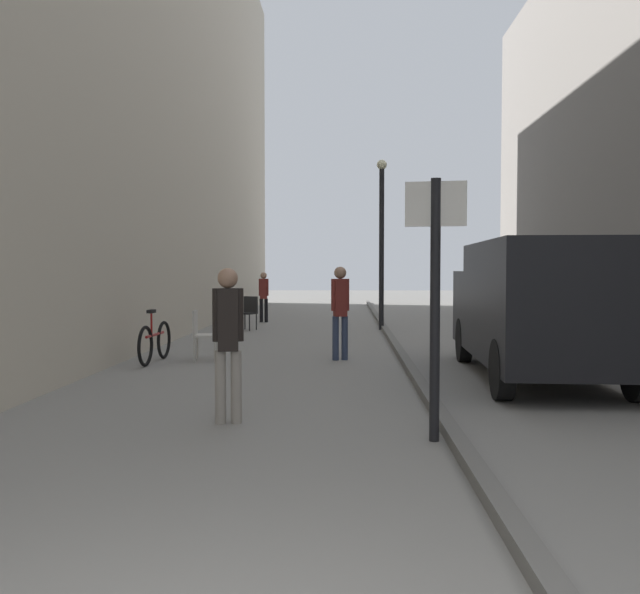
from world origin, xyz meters
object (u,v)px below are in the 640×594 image
object	(u,v)px
pedestrian_main_foreground	(228,334)
delivery_van	(537,305)
pedestrian_mid_block	(264,293)
cafe_chair_by_doorway	(249,310)
pedestrian_far_crossing	(340,306)
street_sign_post	(435,286)
bicycle_leaning	(155,342)
lamp_post	(382,233)
cafe_chair_near_window	(201,331)

from	to	relation	value
pedestrian_main_foreground	delivery_van	distance (m)	5.33
pedestrian_mid_block	cafe_chair_by_doorway	size ratio (longest dim) A/B	1.71
pedestrian_mid_block	pedestrian_far_crossing	xyz separation A→B (m)	(2.54, -8.90, 0.09)
pedestrian_main_foreground	street_sign_post	bearing A→B (deg)	-26.80
bicycle_leaning	cafe_chair_by_doorway	world-z (taller)	bicycle_leaning
delivery_van	cafe_chair_by_doorway	size ratio (longest dim) A/B	5.64
pedestrian_far_crossing	delivery_van	bearing A→B (deg)	-49.05
delivery_van	lamp_post	distance (m)	8.78
pedestrian_main_foreground	cafe_chair_near_window	distance (m)	5.29
lamp_post	cafe_chair_near_window	distance (m)	7.81
bicycle_leaning	delivery_van	bearing A→B (deg)	-11.52
pedestrian_main_foreground	delivery_van	bearing A→B (deg)	27.44
pedestrian_far_crossing	bicycle_leaning	bearing A→B (deg)	172.36
pedestrian_mid_block	bicycle_leaning	world-z (taller)	pedestrian_mid_block
street_sign_post	cafe_chair_by_doorway	size ratio (longest dim) A/B	2.77
bicycle_leaning	cafe_chair_near_window	bearing A→B (deg)	22.76
cafe_chair_near_window	pedestrian_far_crossing	bearing A→B (deg)	89.00
street_sign_post	lamp_post	xyz separation A→B (m)	(0.11, 12.29, 1.18)
cafe_chair_by_doorway	pedestrian_main_foreground	bearing A→B (deg)	120.02
delivery_van	street_sign_post	world-z (taller)	street_sign_post
cafe_chair_near_window	street_sign_post	bearing A→B (deg)	27.26
pedestrian_mid_block	lamp_post	world-z (taller)	lamp_post
cafe_chair_near_window	delivery_van	bearing A→B (deg)	67.00
delivery_van	cafe_chair_near_window	distance (m)	6.00
lamp_post	pedestrian_far_crossing	bearing A→B (deg)	-99.81
pedestrian_mid_block	pedestrian_far_crossing	size ratio (longest dim) A/B	0.92
pedestrian_main_foreground	lamp_post	distance (m)	11.96
pedestrian_far_crossing	lamp_post	bearing A→B (deg)	64.81
delivery_van	lamp_post	world-z (taller)	lamp_post
bicycle_leaning	lamp_post	bearing A→B (deg)	58.96
lamp_post	street_sign_post	bearing A→B (deg)	-90.52
pedestrian_mid_block	lamp_post	distance (m)	4.78
pedestrian_main_foreground	street_sign_post	xyz separation A→B (m)	(2.18, -0.68, 0.55)
pedestrian_far_crossing	bicycle_leaning	world-z (taller)	pedestrian_far_crossing
pedestrian_main_foreground	lamp_post	xyz separation A→B (m)	(2.29, 11.61, 1.73)
pedestrian_main_foreground	delivery_van	size ratio (longest dim) A/B	0.33
pedestrian_far_crossing	cafe_chair_near_window	world-z (taller)	pedestrian_far_crossing
pedestrian_mid_block	street_sign_post	size ratio (longest dim) A/B	0.62
pedestrian_mid_block	street_sign_post	bearing A→B (deg)	107.01
street_sign_post	lamp_post	bearing A→B (deg)	-82.31
bicycle_leaning	cafe_chair_near_window	world-z (taller)	bicycle_leaning
pedestrian_main_foreground	street_sign_post	distance (m)	2.35
street_sign_post	pedestrian_far_crossing	bearing A→B (deg)	-72.31
pedestrian_mid_block	bicycle_leaning	xyz separation A→B (m)	(-0.85, -9.36, -0.55)
pedestrian_main_foreground	cafe_chair_by_doorway	size ratio (longest dim) A/B	1.83
street_sign_post	pedestrian_mid_block	bearing A→B (deg)	-68.41
delivery_van	lamp_post	size ratio (longest dim) A/B	1.11
pedestrian_far_crossing	delivery_van	world-z (taller)	delivery_van
pedestrian_main_foreground	cafe_chair_by_doorway	world-z (taller)	pedestrian_main_foreground
street_sign_post	cafe_chair_near_window	size ratio (longest dim) A/B	2.77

